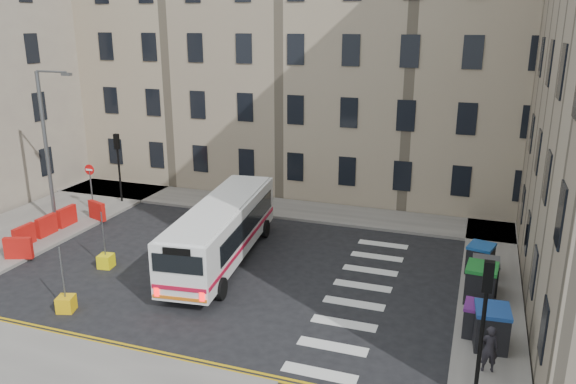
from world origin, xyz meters
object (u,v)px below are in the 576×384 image
Objects in this scene: streetlamp at (46,147)px; wheelie_bin_a at (491,327)px; bus at (222,229)px; wheelie_bin_d at (485,275)px; wheelie_bin_c at (481,283)px; bollard_chevron at (66,304)px; pedestrian at (489,349)px; bollard_yellow at (106,261)px; wheelie_bin_e at (480,259)px; wheelie_bin_b at (477,319)px.

wheelie_bin_a is (21.96, -4.88, -3.48)m from streetlamp.
bus is 7.64× the size of wheelie_bin_d.
wheelie_bin_d is at bearing 85.94° from wheelie_bin_c.
bollard_chevron is (-15.08, -2.49, -0.56)m from wheelie_bin_a.
pedestrian is 16.32m from bollard_yellow.
wheelie_bin_c is (-0.39, 3.26, 0.02)m from wheelie_bin_a.
wheelie_bin_e is at bearing 16.28° from bollard_yellow.
streetlamp is 7.93m from bollard_yellow.
wheelie_bin_c is 0.93m from wheelie_bin_d.
wheelie_bin_d is at bearing 90.20° from wheelie_bin_b.
wheelie_bin_b is 0.79× the size of wheelie_bin_c.
pedestrian reaches higher than bollard_chevron.
bus is 8.92× the size of wheelie_bin_b.
bollard_chevron is (-14.69, -5.75, -0.58)m from wheelie_bin_c.
wheelie_bin_a reaches higher than bollard_chevron.
streetlamp reaches higher than bollard_chevron.
wheelie_bin_b is 15.70m from bollard_yellow.
streetlamp reaches higher than bollard_yellow.
wheelie_bin_e is (11.06, 2.25, -0.77)m from bus.
wheelie_bin_b is 1.89× the size of bollard_chevron.
wheelie_bin_d is at bearing -4.18° from bus.
bus reaches higher than wheelie_bin_d.
wheelie_bin_a reaches higher than wheelie_bin_e.
streetlamp is 0.80× the size of bus.
wheelie_bin_c is (11.12, -0.40, -0.68)m from bus.
wheelie_bin_c is (21.57, -1.61, -3.46)m from streetlamp.
wheelie_bin_e reaches higher than wheelie_bin_b.
wheelie_bin_e is 2.27× the size of bollard_yellow.
wheelie_bin_d is 16.27m from bollard_chevron.
wheelie_bin_b is at bearing -86.93° from wheelie_bin_c.
pedestrian is 2.56× the size of bollard_yellow.
streetlamp is 5.29× the size of pedestrian.
bollard_yellow is (-15.68, 0.71, -0.42)m from wheelie_bin_b.
pedestrian reaches higher than bollard_yellow.
wheelie_bin_b reaches higher than bollard_chevron.
bollard_yellow is at bearing -160.02° from bus.
pedestrian reaches higher than wheelie_bin_c.
wheelie_bin_e reaches higher than bollard_chevron.
wheelie_bin_a reaches higher than wheelie_bin_b.
wheelie_bin_c is at bearing -74.20° from wheelie_bin_e.
wheelie_bin_a is at bearing -106.76° from pedestrian.
streetlamp reaches higher than wheelie_bin_e.
bollard_chevron is at bearing -46.94° from streetlamp.
streetlamp is 5.97× the size of wheelie_bin_e.
bollard_yellow is at bearing 170.44° from wheelie_bin_a.
wheelie_bin_d reaches higher than wheelie_bin_b.
wheelie_bin_c reaches higher than bollard_yellow.
wheelie_bin_d is at bearing 24.21° from bollard_chevron.
wheelie_bin_e is 7.41m from pedestrian.
wheelie_bin_d is 2.21× the size of bollard_yellow.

